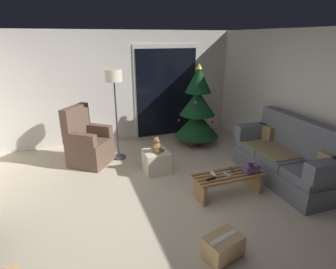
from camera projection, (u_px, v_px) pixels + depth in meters
ground_plane at (159, 208)px, 3.95m from camera, size 7.00×7.00×0.00m
wall_back at (117, 88)px, 6.22m from camera, size 5.72×0.12×2.50m
wall_right at (323, 108)px, 4.45m from camera, size 0.12×6.00×2.50m
patio_door_frame at (166, 91)px, 6.60m from camera, size 1.60×0.02×2.20m
patio_door_glass at (167, 93)px, 6.60m from camera, size 1.50×0.02×2.10m
couch at (287, 158)px, 4.60m from camera, size 0.84×1.96×1.08m
coffee_table at (228, 181)px, 4.20m from camera, size 1.10×0.40×0.36m
remote_silver at (227, 175)px, 4.12m from camera, size 0.06×0.16×0.02m
remote_graphite at (232, 170)px, 4.27m from camera, size 0.09×0.16×0.02m
remote_black at (211, 179)px, 3.99m from camera, size 0.16×0.08×0.02m
remote_white at (213, 174)px, 4.14m from camera, size 0.06×0.16×0.02m
book_stack at (251, 168)px, 4.21m from camera, size 0.27×0.22×0.11m
cell_phone at (251, 165)px, 4.19m from camera, size 0.12×0.16×0.01m
christmas_tree at (197, 110)px, 6.00m from camera, size 0.99×0.99×1.83m
armchair at (88, 144)px, 5.22m from camera, size 0.96×0.96×1.13m
floor_lamp at (114, 85)px, 5.07m from camera, size 0.32×0.32×1.78m
ottoman at (156, 162)px, 4.94m from camera, size 0.44×0.44×0.40m
teddy_bear_chestnut at (157, 146)px, 4.82m from camera, size 0.21×0.22×0.29m
cardboard_box_taped_mid_floor at (223, 247)px, 3.03m from camera, size 0.49×0.38×0.27m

